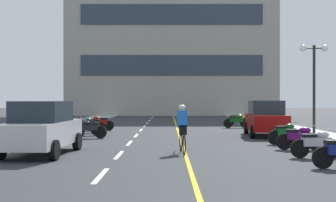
% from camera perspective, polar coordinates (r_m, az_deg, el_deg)
% --- Properties ---
extents(ground_plane, '(140.00, 140.00, 0.00)m').
position_cam_1_polar(ground_plane, '(25.82, 1.04, -3.96)').
color(ground_plane, '#2D3033').
extents(curb_left, '(2.40, 72.00, 0.12)m').
position_cam_1_polar(curb_left, '(29.61, -13.14, -3.32)').
color(curb_left, '#A8A8A3').
rests_on(curb_left, ground).
extents(curb_right, '(2.40, 72.00, 0.12)m').
position_cam_1_polar(curb_right, '(29.78, 14.97, -3.30)').
color(curb_right, '#A8A8A3').
rests_on(curb_right, ground).
extents(lane_dash_1, '(0.14, 2.20, 0.01)m').
position_cam_1_polar(lane_dash_1, '(11.04, -8.48, -9.57)').
color(lane_dash_1, silver).
rests_on(lane_dash_1, ground).
extents(lane_dash_2, '(0.14, 2.20, 0.01)m').
position_cam_1_polar(lane_dash_2, '(14.96, -6.13, -6.99)').
color(lane_dash_2, silver).
rests_on(lane_dash_2, ground).
extents(lane_dash_3, '(0.14, 2.20, 0.01)m').
position_cam_1_polar(lane_dash_3, '(18.92, -4.78, -5.48)').
color(lane_dash_3, silver).
rests_on(lane_dash_3, ground).
extents(lane_dash_4, '(0.14, 2.20, 0.01)m').
position_cam_1_polar(lane_dash_4, '(22.89, -3.89, -4.49)').
color(lane_dash_4, silver).
rests_on(lane_dash_4, ground).
extents(lane_dash_5, '(0.14, 2.20, 0.01)m').
position_cam_1_polar(lane_dash_5, '(26.87, -3.27, -3.79)').
color(lane_dash_5, silver).
rests_on(lane_dash_5, ground).
extents(lane_dash_6, '(0.14, 2.20, 0.01)m').
position_cam_1_polar(lane_dash_6, '(30.85, -2.81, -3.28)').
color(lane_dash_6, silver).
rests_on(lane_dash_6, ground).
extents(lane_dash_7, '(0.14, 2.20, 0.01)m').
position_cam_1_polar(lane_dash_7, '(34.84, -2.46, -2.88)').
color(lane_dash_7, silver).
rests_on(lane_dash_7, ground).
extents(lane_dash_8, '(0.14, 2.20, 0.01)m').
position_cam_1_polar(lane_dash_8, '(38.83, -2.18, -2.56)').
color(lane_dash_8, silver).
rests_on(lane_dash_8, ground).
extents(lane_dash_9, '(0.14, 2.20, 0.01)m').
position_cam_1_polar(lane_dash_9, '(42.82, -1.95, -2.30)').
color(lane_dash_9, silver).
rests_on(lane_dash_9, ground).
extents(lane_dash_10, '(0.14, 2.20, 0.01)m').
position_cam_1_polar(lane_dash_10, '(46.82, -1.76, -2.09)').
color(lane_dash_10, silver).
rests_on(lane_dash_10, ground).
extents(lane_dash_11, '(0.14, 2.20, 0.01)m').
position_cam_1_polar(lane_dash_11, '(50.81, -1.60, -1.91)').
color(lane_dash_11, silver).
rests_on(lane_dash_11, ground).
extents(centre_line_yellow, '(0.12, 66.00, 0.01)m').
position_cam_1_polar(centre_line_yellow, '(28.82, 1.45, -3.52)').
color(centre_line_yellow, gold).
rests_on(centre_line_yellow, ground).
extents(office_building, '(24.66, 9.48, 19.28)m').
position_cam_1_polar(office_building, '(54.98, 0.71, 8.32)').
color(office_building, '#9E998E').
rests_on(office_building, ground).
extents(street_lamp_mid, '(1.46, 0.36, 4.58)m').
position_cam_1_polar(street_lamp_mid, '(23.72, 18.78, 4.16)').
color(street_lamp_mid, black).
rests_on(street_lamp_mid, curb_right).
extents(parked_car_near, '(2.08, 4.28, 1.82)m').
position_cam_1_polar(parked_car_near, '(15.50, -15.82, -3.36)').
color(parked_car_near, black).
rests_on(parked_car_near, ground).
extents(parked_car_mid, '(2.17, 4.31, 1.82)m').
position_cam_1_polar(parked_car_mid, '(22.95, 12.91, -2.20)').
color(parked_car_mid, black).
rests_on(parked_car_mid, ground).
extents(motorcycle_3, '(1.70, 0.60, 0.92)m').
position_cam_1_polar(motorcycle_3, '(14.87, 19.09, -5.23)').
color(motorcycle_3, black).
rests_on(motorcycle_3, ground).
extents(motorcycle_4, '(1.70, 0.60, 0.92)m').
position_cam_1_polar(motorcycle_4, '(16.94, 17.07, -4.56)').
color(motorcycle_4, black).
rests_on(motorcycle_4, ground).
extents(motorcycle_5, '(1.63, 0.80, 0.92)m').
position_cam_1_polar(motorcycle_5, '(19.03, 15.38, -4.03)').
color(motorcycle_5, black).
rests_on(motorcycle_5, ground).
extents(motorcycle_6, '(1.70, 0.60, 0.92)m').
position_cam_1_polar(motorcycle_6, '(21.45, -9.98, -3.55)').
color(motorcycle_6, black).
rests_on(motorcycle_6, ground).
extents(motorcycle_7, '(1.70, 0.60, 0.92)m').
position_cam_1_polar(motorcycle_7, '(23.17, -10.39, -3.27)').
color(motorcycle_7, black).
rests_on(motorcycle_7, ground).
extents(motorcycle_8, '(1.70, 0.60, 0.92)m').
position_cam_1_polar(motorcycle_8, '(24.81, -9.82, -3.04)').
color(motorcycle_8, black).
rests_on(motorcycle_8, ground).
extents(motorcycle_9, '(1.69, 0.63, 0.92)m').
position_cam_1_polar(motorcycle_9, '(26.54, -8.65, -2.83)').
color(motorcycle_9, black).
rests_on(motorcycle_9, ground).
extents(motorcycle_10, '(1.70, 0.60, 0.92)m').
position_cam_1_polar(motorcycle_10, '(29.15, 9.19, -2.56)').
color(motorcycle_10, black).
rests_on(motorcycle_10, ground).
extents(motorcycle_11, '(1.67, 0.68, 0.92)m').
position_cam_1_polar(motorcycle_11, '(31.26, 9.32, -2.37)').
color(motorcycle_11, black).
rests_on(motorcycle_11, ground).
extents(cyclist_rider, '(0.42, 1.77, 1.71)m').
position_cam_1_polar(cyclist_rider, '(15.38, 2.17, -3.49)').
color(cyclist_rider, black).
rests_on(cyclist_rider, ground).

